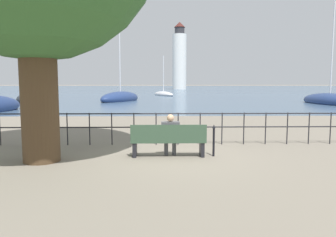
% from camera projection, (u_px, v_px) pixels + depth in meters
% --- Properties ---
extents(ground_plane, '(1000.00, 1000.00, 0.00)m').
position_uv_depth(ground_plane, '(168.00, 156.00, 9.01)').
color(ground_plane, gray).
extents(harbor_water, '(600.00, 300.00, 0.01)m').
position_uv_depth(harbor_water, '(161.00, 87.00, 169.26)').
color(harbor_water, '#47607A').
rests_on(harbor_water, ground_plane).
extents(park_bench, '(2.04, 0.45, 0.90)m').
position_uv_depth(park_bench, '(168.00, 141.00, 8.90)').
color(park_bench, '#334C38').
rests_on(park_bench, ground_plane).
extents(seated_person_left, '(0.50, 0.35, 1.16)m').
position_uv_depth(seated_person_left, '(170.00, 133.00, 8.96)').
color(seated_person_left, '#4C4C51').
rests_on(seated_person_left, ground_plane).
extents(promenade_railing, '(13.74, 0.04, 1.05)m').
position_uv_depth(promenade_railing, '(167.00, 124.00, 10.67)').
color(promenade_railing, black).
rests_on(promenade_railing, ground_plane).
extents(closed_umbrella, '(0.09, 0.09, 0.88)m').
position_uv_depth(closed_umbrella, '(214.00, 139.00, 8.98)').
color(closed_umbrella, black).
rests_on(closed_umbrella, ground_plane).
extents(sailboat_0, '(3.42, 8.65, 10.67)m').
position_uv_depth(sailboat_0, '(330.00, 101.00, 31.84)').
color(sailboat_0, navy).
rests_on(sailboat_0, ground_plane).
extents(sailboat_1, '(4.26, 8.30, 6.90)m').
position_uv_depth(sailboat_1, '(163.00, 94.00, 55.01)').
color(sailboat_1, silver).
rests_on(sailboat_1, ground_plane).
extents(sailboat_2, '(2.22, 5.84, 7.50)m').
position_uv_depth(sailboat_2, '(28.00, 99.00, 36.19)').
color(sailboat_2, black).
rests_on(sailboat_2, ground_plane).
extents(sailboat_4, '(5.05, 7.84, 9.75)m').
position_uv_depth(sailboat_4, '(120.00, 98.00, 37.28)').
color(sailboat_4, navy).
rests_on(sailboat_4, ground_plane).
extents(harbor_lighthouse, '(4.81, 4.81, 23.12)m').
position_uv_depth(harbor_lighthouse, '(180.00, 58.00, 113.75)').
color(harbor_lighthouse, white).
rests_on(harbor_lighthouse, ground_plane).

